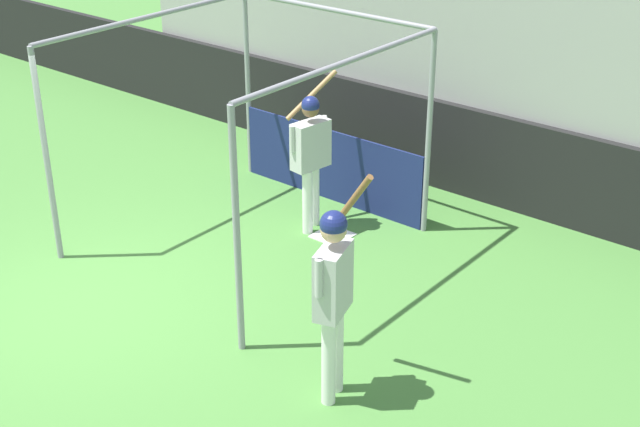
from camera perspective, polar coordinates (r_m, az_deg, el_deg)
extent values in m
plane|color=#477F38|center=(10.15, -14.73, -5.63)|extent=(60.00, 60.00, 0.00)
cube|color=black|center=(13.12, 2.80, 5.76)|extent=(24.00, 0.12, 1.26)
cube|color=#9E9E99|center=(14.46, 7.86, 11.74)|extent=(8.70, 4.00, 3.31)
cube|color=maroon|center=(15.50, -6.99, 11.45)|extent=(0.45, 0.40, 0.10)
cube|color=maroon|center=(15.57, -6.55, 12.41)|extent=(0.45, 0.06, 0.40)
cube|color=maroon|center=(15.12, -5.50, 11.15)|extent=(0.45, 0.40, 0.10)
cube|color=maroon|center=(15.19, -5.05, 12.14)|extent=(0.45, 0.06, 0.40)
cube|color=maroon|center=(14.76, -3.93, 10.83)|extent=(0.45, 0.40, 0.10)
cube|color=maroon|center=(14.83, -3.48, 11.83)|extent=(0.45, 0.06, 0.40)
cube|color=maroon|center=(14.40, -2.29, 10.48)|extent=(0.45, 0.40, 0.10)
cube|color=maroon|center=(14.47, -1.83, 11.51)|extent=(0.45, 0.06, 0.40)
cube|color=maroon|center=(14.06, -0.58, 10.10)|extent=(0.45, 0.40, 0.10)
cube|color=maroon|center=(14.13, -0.11, 11.16)|extent=(0.45, 0.06, 0.40)
cube|color=maroon|center=(13.73, 1.22, 9.70)|extent=(0.45, 0.40, 0.10)
cube|color=maroon|center=(13.80, 1.69, 10.78)|extent=(0.45, 0.06, 0.40)
cube|color=maroon|center=(13.41, 3.09, 9.26)|extent=(0.45, 0.40, 0.10)
cube|color=maroon|center=(13.49, 3.58, 10.37)|extent=(0.45, 0.06, 0.40)
cube|color=maroon|center=(13.11, 5.05, 8.80)|extent=(0.45, 0.40, 0.10)
cube|color=maroon|center=(13.19, 5.54, 9.93)|extent=(0.45, 0.06, 0.40)
cube|color=maroon|center=(12.83, 7.10, 8.30)|extent=(0.45, 0.40, 0.10)
cube|color=maroon|center=(12.91, 7.59, 9.46)|extent=(0.45, 0.06, 0.40)
cube|color=maroon|center=(12.56, 9.23, 7.77)|extent=(0.45, 0.40, 0.10)
cube|color=maroon|center=(12.64, 9.72, 8.95)|extent=(0.45, 0.06, 0.40)
cube|color=maroon|center=(12.31, 11.44, 7.21)|extent=(0.45, 0.40, 0.10)
cube|color=maroon|center=(12.40, 11.94, 8.41)|extent=(0.45, 0.06, 0.40)
cube|color=maroon|center=(12.09, 13.73, 6.62)|extent=(0.45, 0.40, 0.10)
cube|color=maroon|center=(12.17, 14.23, 7.84)|extent=(0.45, 0.06, 0.40)
cube|color=maroon|center=(11.88, 16.10, 5.99)|extent=(0.45, 0.40, 0.10)
cube|color=maroon|center=(11.96, 16.60, 7.24)|extent=(0.45, 0.06, 0.40)
cube|color=maroon|center=(11.70, 18.54, 5.33)|extent=(0.45, 0.40, 0.10)
cube|color=maroon|center=(11.78, 19.03, 6.60)|extent=(0.45, 0.06, 0.40)
cube|color=maroon|center=(15.96, -4.97, 13.45)|extent=(0.45, 0.40, 0.10)
cube|color=maroon|center=(15.59, -3.46, 13.20)|extent=(0.45, 0.40, 0.10)
cube|color=maroon|center=(15.23, -1.89, 12.92)|extent=(0.45, 0.40, 0.10)
cube|color=maroon|center=(14.89, -0.25, 12.62)|extent=(0.45, 0.40, 0.10)
cube|color=maroon|center=(14.56, 1.47, 12.29)|extent=(0.45, 0.40, 0.10)
cube|color=maroon|center=(14.64, 1.92, 13.29)|extent=(0.45, 0.06, 0.40)
cube|color=maroon|center=(14.24, 3.26, 11.94)|extent=(0.45, 0.40, 0.10)
cube|color=maroon|center=(14.33, 3.72, 12.96)|extent=(0.45, 0.06, 0.40)
cube|color=maroon|center=(13.93, 5.12, 11.56)|extent=(0.45, 0.40, 0.10)
cube|color=maroon|center=(14.02, 5.58, 12.61)|extent=(0.45, 0.06, 0.40)
cube|color=maroon|center=(13.65, 7.06, 11.15)|extent=(0.45, 0.40, 0.10)
cube|color=maroon|center=(13.74, 7.53, 12.22)|extent=(0.45, 0.06, 0.40)
cube|color=maroon|center=(13.37, 9.08, 10.71)|extent=(0.45, 0.40, 0.10)
cube|color=maroon|center=(13.47, 9.55, 11.80)|extent=(0.45, 0.06, 0.40)
cube|color=maroon|center=(13.12, 11.17, 10.24)|extent=(0.45, 0.40, 0.10)
cube|color=maroon|center=(13.21, 11.64, 11.35)|extent=(0.45, 0.06, 0.40)
cube|color=maroon|center=(12.88, 13.33, 9.74)|extent=(0.45, 0.40, 0.10)
cube|color=maroon|center=(12.98, 13.80, 10.87)|extent=(0.45, 0.06, 0.40)
cube|color=maroon|center=(12.66, 15.56, 9.21)|extent=(0.45, 0.40, 0.10)
cube|color=maroon|center=(12.76, 16.03, 10.36)|extent=(0.45, 0.06, 0.40)
cube|color=maroon|center=(12.47, 17.86, 8.64)|extent=(0.45, 0.40, 0.10)
cube|color=maroon|center=(12.57, 18.33, 9.81)|extent=(0.45, 0.06, 0.40)
cube|color=maroon|center=(14.22, 8.94, 13.31)|extent=(0.45, 0.40, 0.10)
cube|color=maroon|center=(13.95, 10.92, 12.92)|extent=(0.45, 0.40, 0.10)
cube|color=maroon|center=(13.71, 12.97, 12.49)|extent=(0.45, 0.40, 0.10)
cube|color=maroon|center=(13.48, 15.08, 12.04)|extent=(0.45, 0.40, 0.10)
cube|color=maroon|center=(13.28, 17.25, 11.56)|extent=(0.45, 0.40, 0.10)
cube|color=maroon|center=(13.39, 17.70, 12.63)|extent=(0.45, 0.06, 0.40)
cube|color=maroon|center=(13.09, 19.48, 11.04)|extent=(0.45, 0.40, 0.10)
cylinder|color=gray|center=(10.64, -17.11, 3.44)|extent=(0.07, 0.07, 2.60)
cylinder|color=gray|center=(8.50, -5.35, -1.34)|extent=(0.07, 0.07, 2.60)
cylinder|color=gray|center=(12.66, -4.64, 8.13)|extent=(0.07, 0.07, 2.60)
cylinder|color=gray|center=(10.91, 6.98, 5.01)|extent=(0.07, 0.07, 2.60)
cylinder|color=gray|center=(11.20, -10.90, 12.26)|extent=(0.06, 3.35, 0.06)
cylinder|color=gray|center=(9.18, 1.67, 9.66)|extent=(0.06, 3.35, 0.06)
cylinder|color=gray|center=(11.35, 0.80, 12.91)|extent=(3.01, 0.06, 0.06)
cube|color=navy|center=(12.00, 0.68, 3.11)|extent=(2.94, 0.03, 1.00)
cube|color=white|center=(11.22, 0.80, -1.42)|extent=(0.44, 0.44, 0.02)
cylinder|color=white|center=(11.12, -0.81, 0.72)|extent=(0.15, 0.15, 0.85)
cylinder|color=white|center=(11.34, -0.36, 1.25)|extent=(0.15, 0.15, 0.85)
cube|color=#B7B7B7|center=(10.94, -0.60, 4.42)|extent=(0.29, 0.53, 0.60)
sphere|color=brown|center=(10.77, -0.61, 6.72)|extent=(0.21, 0.21, 0.21)
sphere|color=navy|center=(10.76, -0.61, 6.96)|extent=(0.22, 0.22, 0.22)
cylinder|color=#B7B7B7|center=(10.76, -1.79, 4.79)|extent=(0.08, 0.08, 0.33)
cylinder|color=#B7B7B7|center=(11.08, 0.27, 5.46)|extent=(0.08, 0.08, 0.33)
cylinder|color=#AD7F4C|center=(11.16, -0.55, 7.59)|extent=(0.29, 0.73, 0.55)
sphere|color=#AD7F4C|center=(10.96, 0.45, 5.85)|extent=(0.08, 0.08, 0.08)
cylinder|color=white|center=(8.16, 0.55, -9.41)|extent=(0.16, 0.16, 0.92)
cylinder|color=white|center=(8.32, 1.06, -8.64)|extent=(0.16, 0.16, 0.92)
cube|color=#B7B7B7|center=(7.81, 0.84, -4.31)|extent=(0.35, 0.50, 0.65)
sphere|color=tan|center=(7.57, 0.87, -1.04)|extent=(0.23, 0.23, 0.23)
sphere|color=navy|center=(7.54, 0.87, -0.69)|extent=(0.24, 0.24, 0.24)
cylinder|color=#B7B7B7|center=(7.55, -0.08, -4.16)|extent=(0.09, 0.09, 0.36)
cylinder|color=#B7B7B7|center=(7.94, 1.19, -2.52)|extent=(0.09, 0.09, 0.36)
cylinder|color=brown|center=(7.84, 1.85, 0.50)|extent=(0.55, 0.13, 0.75)
sphere|color=brown|center=(7.85, 0.52, -2.41)|extent=(0.08, 0.08, 0.08)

